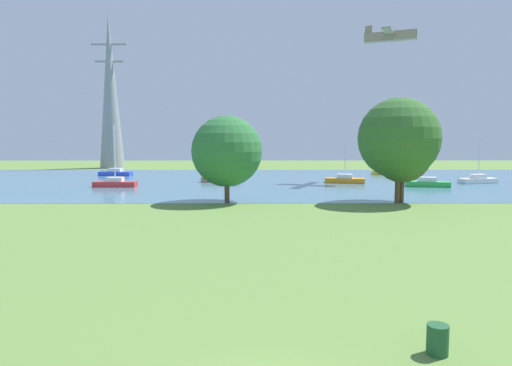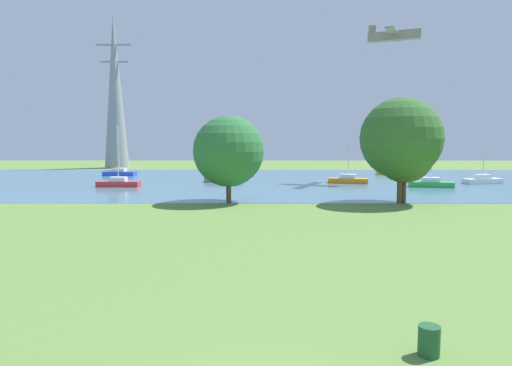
% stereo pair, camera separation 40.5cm
% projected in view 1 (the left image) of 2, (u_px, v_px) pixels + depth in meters
% --- Properties ---
extents(ground_plane, '(160.00, 160.00, 0.00)m').
position_uv_depth(ground_plane, '(259.00, 221.00, 31.09)').
color(ground_plane, olive).
extents(litter_bin, '(0.56, 0.56, 0.80)m').
position_uv_depth(litter_bin, '(438.00, 340.00, 11.91)').
color(litter_bin, '#1E512D').
rests_on(litter_bin, ground).
extents(water_surface, '(140.00, 40.00, 0.02)m').
position_uv_depth(water_surface, '(256.00, 181.00, 58.95)').
color(water_surface, teal).
rests_on(water_surface, ground).
extents(sailboat_orange, '(5.02, 2.55, 5.38)m').
position_uv_depth(sailboat_orange, '(345.00, 180.00, 56.32)').
color(sailboat_orange, orange).
rests_on(sailboat_orange, water_surface).
extents(sailboat_brown, '(5.02, 2.57, 6.79)m').
position_uv_depth(sailboat_brown, '(220.00, 178.00, 57.95)').
color(sailboat_brown, brown).
rests_on(sailboat_brown, water_surface).
extents(sailboat_blue, '(4.96, 2.17, 7.26)m').
position_uv_depth(sailboat_blue, '(116.00, 173.00, 66.90)').
color(sailboat_blue, blue).
rests_on(sailboat_blue, water_surface).
extents(sailboat_green, '(5.00, 2.41, 6.09)m').
position_uv_depth(sailboat_green, '(427.00, 183.00, 52.03)').
color(sailboat_green, green).
rests_on(sailboat_green, water_surface).
extents(sailboat_yellow, '(5.03, 3.00, 6.17)m').
position_uv_depth(sailboat_yellow, '(388.00, 172.00, 68.48)').
color(sailboat_yellow, yellow).
rests_on(sailboat_yellow, water_surface).
extents(sailboat_red, '(4.84, 1.62, 7.01)m').
position_uv_depth(sailboat_red, '(115.00, 183.00, 52.00)').
color(sailboat_red, red).
rests_on(sailboat_red, water_surface).
extents(sailboat_white, '(5.02, 2.63, 5.29)m').
position_uv_depth(sailboat_white, '(478.00, 180.00, 56.09)').
color(sailboat_white, white).
rests_on(sailboat_white, water_surface).
extents(tree_east_far, '(6.15, 6.15, 7.52)m').
position_uv_depth(tree_east_far, '(227.00, 151.00, 39.37)').
color(tree_east_far, brown).
rests_on(tree_east_far, ground).
extents(tree_west_near, '(6.94, 6.94, 9.03)m').
position_uv_depth(tree_west_near, '(399.00, 138.00, 38.90)').
color(tree_west_near, brown).
rests_on(tree_west_near, ground).
extents(tree_east_near, '(4.91, 4.91, 6.64)m').
position_uv_depth(tree_east_near, '(403.00, 154.00, 39.29)').
color(tree_east_near, brown).
rests_on(tree_east_near, ground).
extents(electricity_pylon, '(6.40, 4.40, 27.75)m').
position_uv_depth(electricity_pylon, '(110.00, 91.00, 82.66)').
color(electricity_pylon, gray).
rests_on(electricity_pylon, ground).
extents(light_aircraft, '(6.29, 8.12, 2.10)m').
position_uv_depth(light_aircraft, '(390.00, 36.00, 57.02)').
color(light_aircraft, gray).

